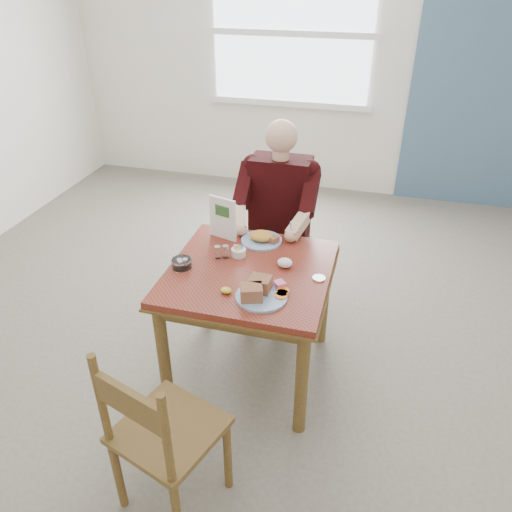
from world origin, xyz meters
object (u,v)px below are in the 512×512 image
(table, at_px, (250,285))
(far_plate, at_px, (262,238))
(near_plate, at_px, (260,291))
(chair_near, at_px, (162,435))
(diner, at_px, (278,207))
(chair_far, at_px, (280,243))

(table, xyz_separation_m, far_plate, (-0.01, 0.32, 0.14))
(near_plate, relative_size, far_plate, 0.96)
(near_plate, bearing_deg, chair_near, -108.43)
(diner, relative_size, near_plate, 4.37)
(chair_near, relative_size, near_plate, 2.99)
(diner, distance_m, near_plate, 0.96)
(table, height_order, chair_near, chair_near)
(table, bearing_deg, chair_far, 90.00)
(chair_near, xyz_separation_m, near_plate, (0.25, 0.74, 0.31))
(table, distance_m, diner, 0.73)
(chair_far, xyz_separation_m, chair_near, (-0.12, -1.78, 0.00))
(table, bearing_deg, near_plate, -63.09)
(diner, bearing_deg, table, -90.00)
(table, distance_m, far_plate, 0.35)
(table, distance_m, near_plate, 0.31)
(chair_far, bearing_deg, diner, -89.99)
(table, xyz_separation_m, chair_near, (-0.12, -0.98, -0.16))
(table, distance_m, chair_far, 0.81)
(table, relative_size, far_plate, 2.79)
(diner, bearing_deg, near_plate, -82.66)
(table, bearing_deg, far_plate, 91.45)
(chair_near, relative_size, diner, 0.69)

